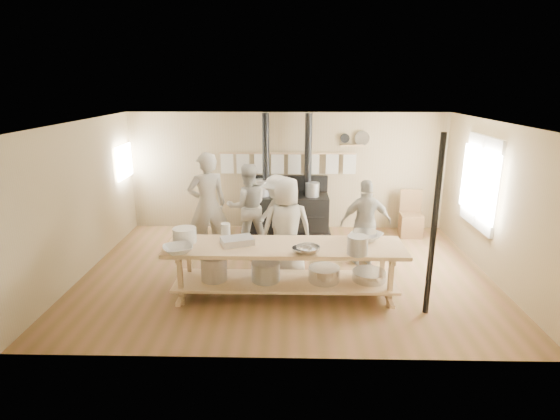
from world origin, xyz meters
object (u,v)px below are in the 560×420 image
at_px(cook_by_window, 278,216).
at_px(chair, 411,223).
at_px(cook_center, 287,228).
at_px(cook_left, 248,207).
at_px(stove, 286,210).
at_px(cook_far_left, 208,205).
at_px(cook_right, 366,223).
at_px(roasting_pan, 237,241).
at_px(prep_table, 285,265).

relative_size(cook_by_window, chair, 1.61).
bearing_deg(cook_center, cook_left, -65.90).
bearing_deg(stove, cook_far_left, -137.77).
bearing_deg(cook_right, roasting_pan, 26.25).
xyz_separation_m(prep_table, cook_center, (0.02, 0.79, 0.34)).
height_order(stove, roasting_pan, stove).
distance_m(cook_far_left, cook_center, 1.74).
relative_size(stove, cook_left, 1.52).
xyz_separation_m(cook_right, chair, (1.25, 1.56, -0.50)).
relative_size(cook_right, roasting_pan, 3.33).
relative_size(chair, roasting_pan, 2.08).
bearing_deg(cook_right, cook_by_window, -16.49).
height_order(cook_right, chair, cook_right).
relative_size(prep_table, cook_right, 2.29).
xyz_separation_m(stove, chair, (2.70, -0.15, -0.23)).
bearing_deg(stove, cook_by_window, -96.45).
bearing_deg(roasting_pan, cook_center, 45.86).
height_order(cook_center, cook_by_window, cook_center).
bearing_deg(cook_right, stove, -54.28).
distance_m(cook_left, cook_right, 2.34).
relative_size(cook_center, cook_by_window, 1.09).
height_order(cook_by_window, chair, cook_by_window).
relative_size(cook_center, roasting_pan, 3.65).
xyz_separation_m(chair, roasting_pan, (-3.42, -2.84, 0.61)).
bearing_deg(cook_far_left, stove, -162.17).
height_order(cook_center, chair, cook_center).
xyz_separation_m(cook_center, cook_by_window, (-0.17, 0.86, -0.07)).
height_order(stove, prep_table, stove).
height_order(stove, chair, stove).
bearing_deg(cook_left, cook_center, 105.01).
xyz_separation_m(cook_center, cook_right, (1.42, 0.52, -0.08)).
distance_m(prep_table, roasting_pan, 0.82).
distance_m(cook_center, roasting_pan, 1.07).
relative_size(cook_far_left, cook_center, 1.16).
distance_m(stove, roasting_pan, 3.10).
height_order(stove, cook_left, stove).
bearing_deg(roasting_pan, cook_left, 91.02).
bearing_deg(cook_far_left, roasting_pan, 90.05).
relative_size(cook_right, cook_by_window, 0.99).
xyz_separation_m(cook_far_left, cook_center, (1.50, -0.88, -0.14)).
distance_m(cook_center, chair, 3.43).
relative_size(cook_center, chair, 1.75).
bearing_deg(cook_center, cook_right, -166.83).
distance_m(cook_right, chair, 2.06).
relative_size(prep_table, cook_left, 2.11).
bearing_deg(cook_left, cook_far_left, 14.02).
relative_size(stove, cook_center, 1.51).
relative_size(stove, cook_by_window, 1.64).
bearing_deg(chair, roasting_pan, -135.66).
relative_size(prep_table, cook_center, 2.09).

